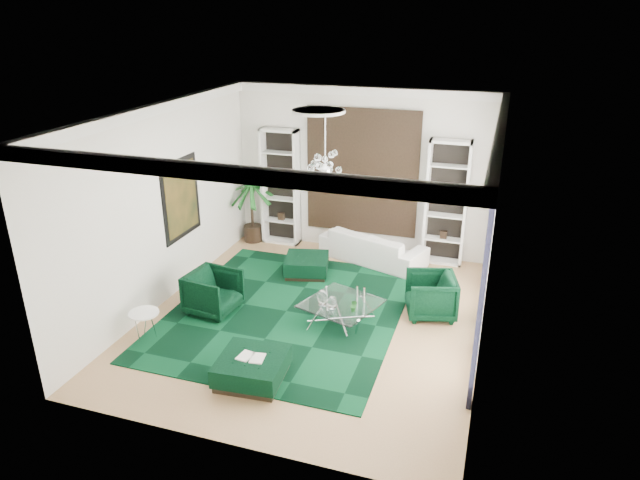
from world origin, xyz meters
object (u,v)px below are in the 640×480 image
(sofa, at_px, (373,246))
(side_table, at_px, (145,326))
(coffee_table, at_px, (341,313))
(palm, at_px, (251,194))
(armchair_left, at_px, (213,292))
(armchair_right, at_px, (431,296))
(ottoman_side, at_px, (307,266))
(ottoman_front, at_px, (252,369))

(sofa, relative_size, side_table, 4.60)
(sofa, xyz_separation_m, coffee_table, (0.09, -2.90, -0.14))
(side_table, bearing_deg, coffee_table, 26.93)
(palm, bearing_deg, armchair_left, -77.47)
(armchair_right, relative_size, side_table, 1.72)
(sofa, xyz_separation_m, armchair_left, (-2.32, -3.25, 0.06))
(ottoman_side, bearing_deg, side_table, -118.39)
(armchair_left, relative_size, ottoman_front, 0.89)
(sofa, xyz_separation_m, side_table, (-2.99, -4.47, -0.10))
(ottoman_front, bearing_deg, ottoman_side, 96.77)
(ottoman_front, bearing_deg, sofa, 81.59)
(armchair_left, bearing_deg, sofa, -28.90)
(armchair_left, bearing_deg, ottoman_front, -131.31)
(coffee_table, height_order, side_table, side_table)
(coffee_table, height_order, palm, palm)
(ottoman_side, xyz_separation_m, side_table, (-1.80, -3.33, 0.05))
(armchair_left, distance_m, armchair_right, 4.07)
(ottoman_front, bearing_deg, armchair_left, 132.09)
(coffee_table, xyz_separation_m, palm, (-3.18, 3.16, 0.99))
(armchair_right, distance_m, coffee_table, 1.71)
(armchair_right, distance_m, ottoman_front, 3.71)
(side_table, bearing_deg, palm, 91.21)
(side_table, bearing_deg, ottoman_side, 61.61)
(sofa, bearing_deg, ottoman_front, 100.76)
(coffee_table, relative_size, ottoman_side, 1.33)
(sofa, relative_size, armchair_right, 2.68)
(armchair_left, height_order, ottoman_side, armchair_left)
(coffee_table, distance_m, side_table, 3.46)
(side_table, bearing_deg, ottoman_front, -13.10)
(armchair_right, relative_size, ottoman_front, 0.89)
(armchair_left, bearing_deg, armchair_right, -67.12)
(sofa, bearing_deg, ottoman_side, 62.76)
(ottoman_front, relative_size, palm, 0.42)
(sofa, xyz_separation_m, palm, (-3.09, 0.26, 0.85))
(armchair_left, distance_m, ottoman_side, 2.40)
(sofa, relative_size, ottoman_side, 2.66)
(side_table, bearing_deg, sofa, 56.16)
(sofa, distance_m, armchair_right, 2.64)
(armchair_right, bearing_deg, coffee_table, -77.61)
(coffee_table, distance_m, ottoman_front, 2.25)
(sofa, distance_m, palm, 3.22)
(sofa, height_order, side_table, sofa)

